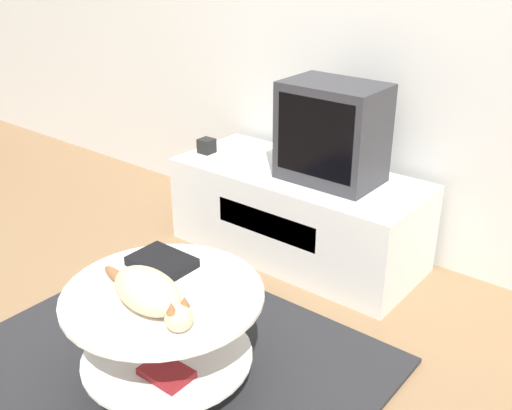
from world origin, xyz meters
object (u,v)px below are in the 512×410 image
Objects in this scene: cat at (149,293)px; speaker at (207,146)px; tv at (332,133)px; dvd_box at (162,262)px.

speaker is at bearing 134.01° from cat.
tv is at bearing 7.18° from speaker.
tv reaches higher than dvd_box.
tv reaches higher than cat.
dvd_box is at bearing 137.62° from cat.
tv is 2.03× the size of dvd_box.
cat is (0.86, -1.22, -0.03)m from speaker.
cat is at bearing -51.32° from dvd_box.
tv is at bearing 102.63° from cat.
speaker is at bearing -172.82° from tv.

